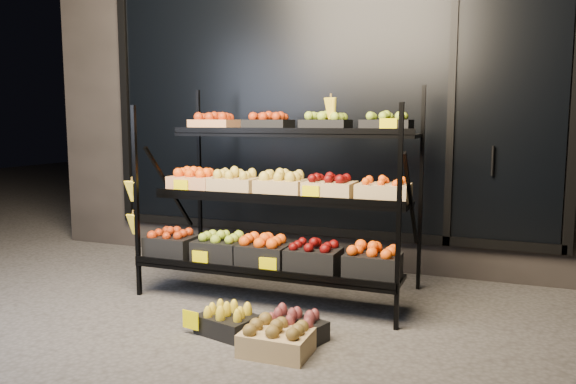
% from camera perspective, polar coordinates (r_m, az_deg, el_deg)
% --- Properties ---
extents(ground, '(24.00, 24.00, 0.00)m').
position_cam_1_polar(ground, '(4.06, -4.33, -12.70)').
color(ground, '#514F4C').
rests_on(ground, ground).
extents(building, '(6.00, 2.08, 3.50)m').
position_cam_1_polar(building, '(6.25, 6.04, 10.60)').
color(building, '#2D2826').
rests_on(building, ground).
extents(display_rack, '(2.18, 1.02, 1.68)m').
position_cam_1_polar(display_rack, '(4.40, -1.12, -0.51)').
color(display_rack, black).
rests_on(display_rack, ground).
extents(tag_floor_a, '(0.13, 0.01, 0.12)m').
position_cam_1_polar(tag_floor_a, '(3.80, -9.86, -13.25)').
color(tag_floor_a, '#E7D500').
rests_on(tag_floor_a, ground).
extents(floor_crate_midleft, '(0.41, 0.35, 0.19)m').
position_cam_1_polar(floor_crate_midleft, '(3.77, -6.20, -12.86)').
color(floor_crate_midleft, black).
rests_on(floor_crate_midleft, ground).
extents(floor_crate_midright, '(0.41, 0.30, 0.20)m').
position_cam_1_polar(floor_crate_midright, '(3.45, -1.20, -14.65)').
color(floor_crate_midright, tan).
rests_on(floor_crate_midright, ground).
extents(floor_crate_right, '(0.43, 0.37, 0.19)m').
position_cam_1_polar(floor_crate_right, '(3.65, 0.66, -13.50)').
color(floor_crate_right, black).
rests_on(floor_crate_right, ground).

